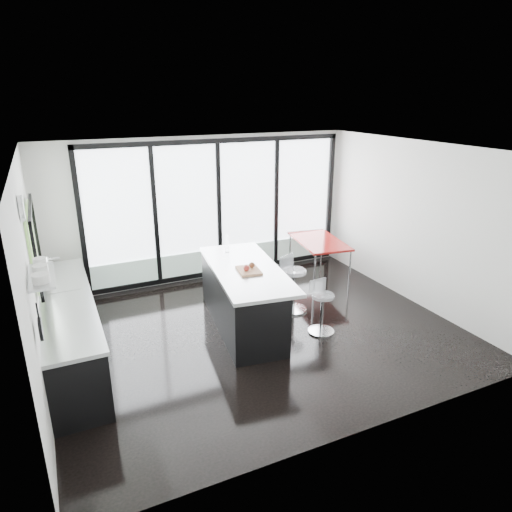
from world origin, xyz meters
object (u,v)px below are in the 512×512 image
bar_stool_near (322,313)px  bar_stool_far (293,290)px  red_table (318,258)px  island (241,297)px

bar_stool_near → bar_stool_far: (-0.02, 0.85, 0.05)m
bar_stool_far → red_table: 1.67m
bar_stool_far → red_table: bearing=19.2°
red_table → island: bearing=-150.6°
red_table → bar_stool_near: bearing=-120.8°
bar_stool_near → bar_stool_far: size_ratio=0.87×
bar_stool_near → red_table: (1.19, 2.00, 0.06)m
bar_stool_near → red_table: red_table is taller
island → red_table: island is taller
island → red_table: bearing=29.4°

